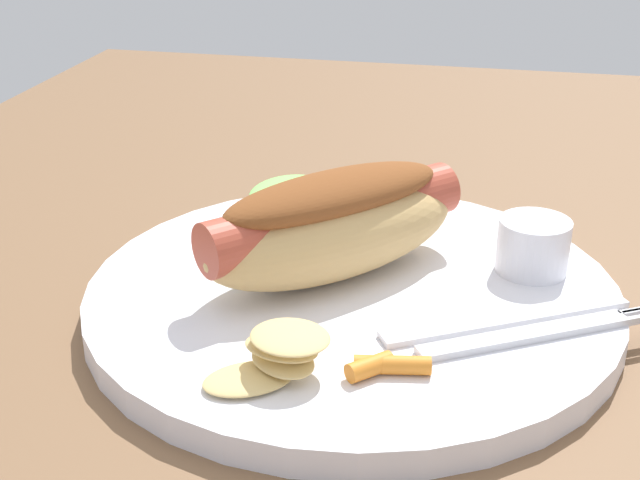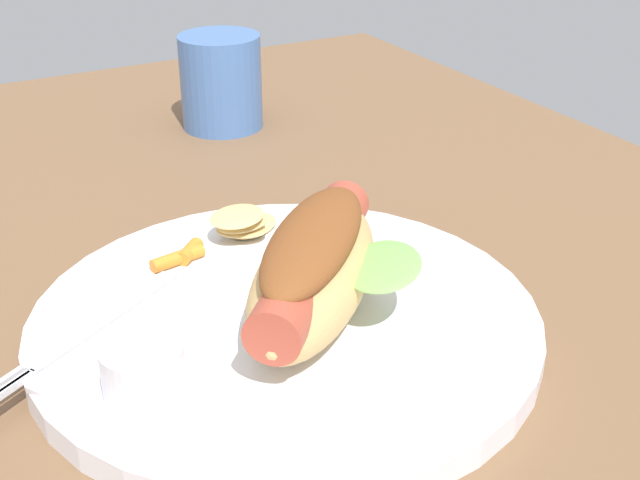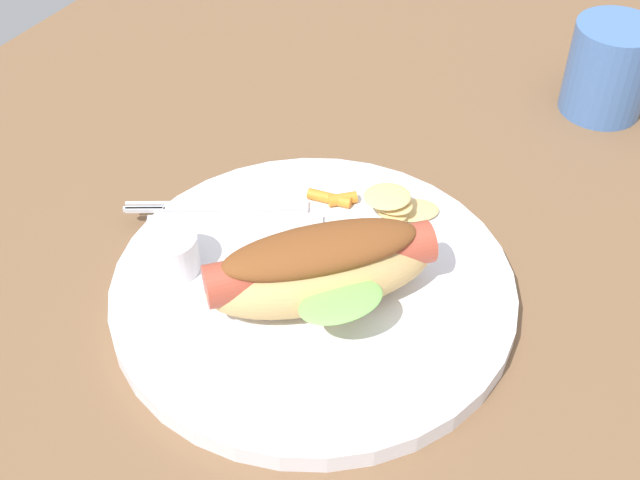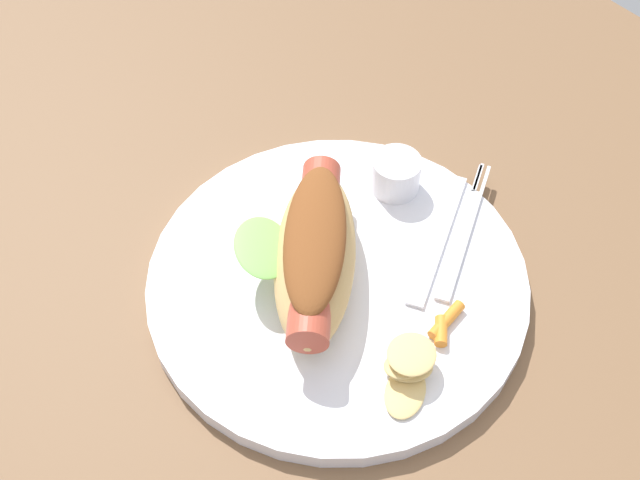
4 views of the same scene
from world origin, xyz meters
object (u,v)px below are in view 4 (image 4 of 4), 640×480
object	(u,v)px
plate	(338,283)
carrot_garnish	(446,323)
sauce_ramekin	(396,174)
chips_pile	(408,369)
fork	(463,232)
knife	(438,238)
hot_dog	(314,251)

from	to	relation	value
plate	carrot_garnish	size ratio (longest dim) A/B	8.01
sauce_ramekin	plate	bearing A→B (deg)	112.67
sauce_ramekin	carrot_garnish	bearing A→B (deg)	152.47
sauce_ramekin	chips_pile	bearing A→B (deg)	139.80
chips_pile	carrot_garnish	distance (cm)	5.30
fork	knife	world-z (taller)	same
sauce_ramekin	knife	world-z (taller)	sauce_ramekin
hot_dog	chips_pile	bearing A→B (deg)	-139.15
sauce_ramekin	knife	distance (cm)	6.70
hot_dog	sauce_ramekin	bearing A→B (deg)	-32.45
hot_dog	carrot_garnish	world-z (taller)	hot_dog
plate	chips_pile	distance (cm)	10.12
knife	carrot_garnish	xyz separation A→B (cm)	(-6.25, 5.40, 0.28)
fork	carrot_garnish	world-z (taller)	carrot_garnish
hot_dog	fork	bearing A→B (deg)	-67.14
hot_dog	fork	distance (cm)	13.21
sauce_ramekin	chips_pile	size ratio (longest dim) A/B	0.63
plate	knife	size ratio (longest dim) A/B	2.15
knife	hot_dog	bearing A→B (deg)	129.99
plate	hot_dog	xyz separation A→B (cm)	(1.29, 1.37, 4.05)
fork	carrot_garnish	bearing A→B (deg)	-174.88
hot_dog	chips_pile	xyz separation A→B (cm)	(-11.06, 0.50, -2.16)
plate	fork	xyz separation A→B (cm)	(-3.22, -10.66, 1.00)
knife	chips_pile	bearing A→B (deg)	-174.91
hot_dog	knife	xyz separation A→B (cm)	(-3.62, -10.03, -3.07)
chips_pile	plate	bearing A→B (deg)	-10.85
chips_pile	carrot_garnish	size ratio (longest dim) A/B	1.76
knife	carrot_garnish	distance (cm)	8.26
sauce_ramekin	knife	size ratio (longest dim) A/B	0.30
fork	chips_pile	size ratio (longest dim) A/B	2.03
knife	chips_pile	xyz separation A→B (cm)	(-7.44, 10.52, 0.90)
sauce_ramekin	fork	bearing A→B (deg)	-173.80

